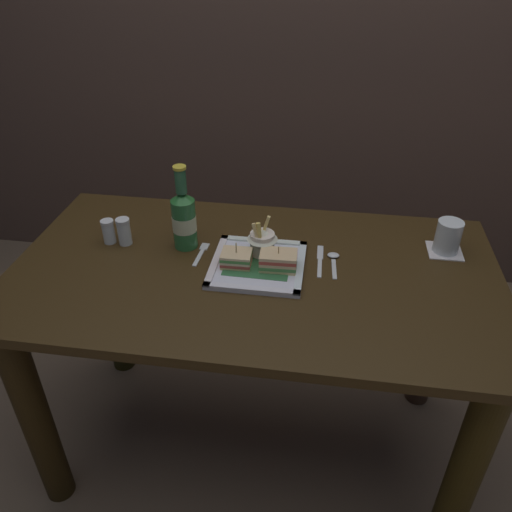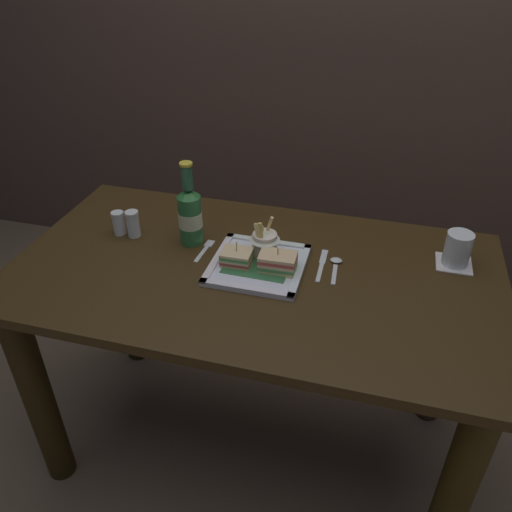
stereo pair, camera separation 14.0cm
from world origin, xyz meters
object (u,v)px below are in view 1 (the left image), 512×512
at_px(dining_table, 254,316).
at_px(knife, 320,260).
at_px(sandwich_half_right, 278,261).
at_px(sandwich_half_left, 236,259).
at_px(spoon, 334,259).
at_px(salt_shaker, 109,233).
at_px(water_glass, 448,238).
at_px(beer_bottle, 184,218).
at_px(square_plate, 258,265).
at_px(fries_cup, 262,239).
at_px(pepper_shaker, 124,233).
at_px(fork, 201,253).

xyz_separation_m(dining_table, knife, (0.18, 0.07, 0.18)).
relative_size(sandwich_half_right, knife, 0.64).
distance_m(sandwich_half_left, spoon, 0.29).
height_order(sandwich_half_right, salt_shaker, sandwich_half_right).
relative_size(dining_table, water_glass, 14.13).
bearing_deg(beer_bottle, spoon, -1.63).
height_order(sandwich_half_left, spoon, sandwich_half_left).
bearing_deg(sandwich_half_left, beer_bottle, 151.35).
bearing_deg(square_plate, fries_cup, 85.34).
xyz_separation_m(square_plate, water_glass, (0.54, 0.16, 0.04)).
relative_size(beer_bottle, spoon, 2.03).
relative_size(fries_cup, spoon, 0.91).
bearing_deg(pepper_shaker, spoon, 0.18).
height_order(square_plate, pepper_shaker, pepper_shaker).
bearing_deg(spoon, beer_bottle, 178.37).
height_order(square_plate, sandwich_half_left, sandwich_half_left).
distance_m(sandwich_half_right, water_glass, 0.51).
relative_size(spoon, salt_shaker, 1.69).
bearing_deg(fork, pepper_shaker, 175.45).
relative_size(sandwich_half_left, fork, 0.69).
xyz_separation_m(dining_table, pepper_shaker, (-0.41, 0.08, 0.22)).
distance_m(dining_table, square_plate, 0.19).
height_order(dining_table, fork, fork).
bearing_deg(beer_bottle, square_plate, -18.71).
height_order(spoon, salt_shaker, salt_shaker).
xyz_separation_m(sandwich_half_right, water_glass, (0.48, 0.18, 0.01)).
bearing_deg(fries_cup, spoon, 3.00).
bearing_deg(pepper_shaker, sandwich_half_right, -9.43).
distance_m(fries_cup, beer_bottle, 0.24).
xyz_separation_m(beer_bottle, knife, (0.41, -0.02, -0.10)).
xyz_separation_m(water_glass, knife, (-0.37, -0.10, -0.04)).
relative_size(fries_cup, beer_bottle, 0.45).
distance_m(sandwich_half_right, spoon, 0.18).
relative_size(square_plate, spoon, 2.05).
bearing_deg(beer_bottle, sandwich_half_left, -28.65).
bearing_deg(fork, square_plate, -14.14).
height_order(dining_table, spoon, spoon).
xyz_separation_m(sandwich_half_right, beer_bottle, (-0.29, 0.09, 0.06)).
relative_size(beer_bottle, salt_shaker, 3.44).
relative_size(water_glass, knife, 0.60).
bearing_deg(pepper_shaker, fork, -4.55).
relative_size(water_glass, fork, 0.79).
height_order(water_glass, fork, water_glass).
bearing_deg(knife, dining_table, -158.56).
bearing_deg(sandwich_half_right, salt_shaker, 171.45).
bearing_deg(spoon, salt_shaker, -179.83).
bearing_deg(fork, spoon, 3.11).
height_order(fork, salt_shaker, salt_shaker).
xyz_separation_m(sandwich_half_left, fork, (-0.12, 0.06, -0.03)).
relative_size(sandwich_half_right, pepper_shaker, 1.24).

